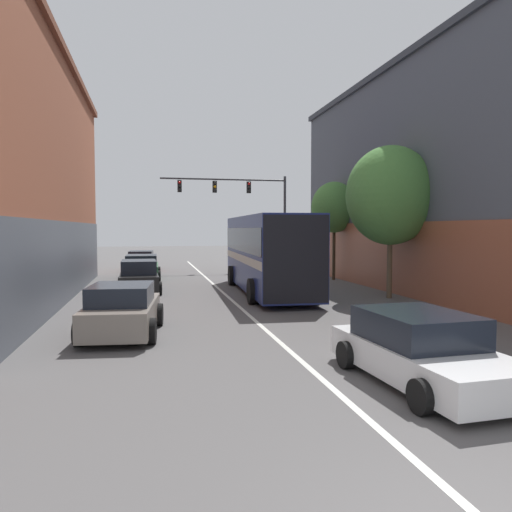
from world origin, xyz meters
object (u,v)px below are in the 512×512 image
at_px(hatchback_foreground, 422,350).
at_px(parked_car_left_near, 139,277).
at_px(bus, 267,250).
at_px(street_tree_far, 334,207).
at_px(traffic_signal_gantry, 244,199).
at_px(parked_car_left_far, 122,311).
at_px(street_tree_near, 391,196).
at_px(parked_car_left_mid, 142,268).
at_px(parked_car_left_distant, 141,261).

relative_size(hatchback_foreground, parked_car_left_near, 1.05).
xyz_separation_m(bus, hatchback_foreground, (-0.19, -13.50, -1.32)).
bearing_deg(street_tree_far, hatchback_foreground, -105.87).
bearing_deg(hatchback_foreground, street_tree_far, -19.36).
bearing_deg(traffic_signal_gantry, bus, -95.89).
distance_m(parked_car_left_far, street_tree_near, 12.34).
relative_size(parked_car_left_near, street_tree_near, 0.67).
bearing_deg(parked_car_left_far, parked_car_left_mid, 4.35).
height_order(bus, parked_car_left_near, bus).
bearing_deg(parked_car_left_near, street_tree_far, -74.30).
xyz_separation_m(hatchback_foreground, street_tree_near, (4.80, 10.75, 3.66)).
distance_m(parked_car_left_mid, parked_car_left_far, 15.37).
distance_m(bus, hatchback_foreground, 13.56).
bearing_deg(parked_car_left_distant, parked_car_left_near, -176.10).
bearing_deg(hatchback_foreground, traffic_signal_gantry, -6.73).
bearing_deg(hatchback_foreground, parked_car_left_far, 42.81).
bearing_deg(street_tree_near, traffic_signal_gantry, 102.44).
xyz_separation_m(parked_car_left_far, street_tree_far, (10.95, 12.72, 3.43)).
bearing_deg(bus, parked_car_left_near, 78.37).
distance_m(parked_car_left_far, street_tree_far, 17.13).
xyz_separation_m(traffic_signal_gantry, street_tree_far, (3.72, -7.64, -0.84)).
height_order(parked_car_left_far, traffic_signal_gantry, traffic_signal_gantry).
xyz_separation_m(bus, parked_car_left_mid, (-5.69, 7.39, -1.27)).
bearing_deg(hatchback_foreground, street_tree_near, -27.54).
bearing_deg(street_tree_far, traffic_signal_gantry, 115.95).
xyz_separation_m(bus, street_tree_near, (4.61, -2.74, 2.35)).
distance_m(hatchback_foreground, parked_car_left_far, 7.98).
xyz_separation_m(parked_car_left_far, traffic_signal_gantry, (7.23, 20.35, 4.27)).
distance_m(hatchback_foreground, parked_car_left_mid, 21.60).
xyz_separation_m(bus, street_tree_far, (4.99, 4.73, 2.16)).
xyz_separation_m(parked_car_left_mid, parked_car_left_distant, (-0.12, 6.03, -0.02)).
bearing_deg(traffic_signal_gantry, parked_car_left_near, -122.57).
bearing_deg(parked_car_left_far, hatchback_foreground, -128.33).
xyz_separation_m(parked_car_left_distant, street_tree_far, (10.80, -8.68, 3.45)).
bearing_deg(traffic_signal_gantry, street_tree_near, -77.56).
xyz_separation_m(hatchback_foreground, parked_car_left_near, (-5.53, 14.91, 0.07)).
height_order(hatchback_foreground, street_tree_near, street_tree_near).
distance_m(hatchback_foreground, parked_car_left_distant, 27.49).
relative_size(street_tree_near, street_tree_far, 1.14).
relative_size(hatchback_foreground, parked_car_left_far, 1.08).
distance_m(hatchback_foreground, traffic_signal_gantry, 26.27).
xyz_separation_m(parked_car_left_near, parked_car_left_mid, (0.04, 5.97, -0.02)).
bearing_deg(bus, parked_car_left_distant, 25.69).
height_order(hatchback_foreground, street_tree_far, street_tree_far).
distance_m(parked_car_left_far, traffic_signal_gantry, 22.02).
relative_size(bus, street_tree_near, 1.68).
distance_m(parked_car_left_mid, traffic_signal_gantry, 9.57).
xyz_separation_m(bus, parked_car_left_distant, (-5.81, 13.41, -1.29)).
height_order(parked_car_left_near, street_tree_far, street_tree_far).
distance_m(parked_car_left_near, street_tree_far, 11.72).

